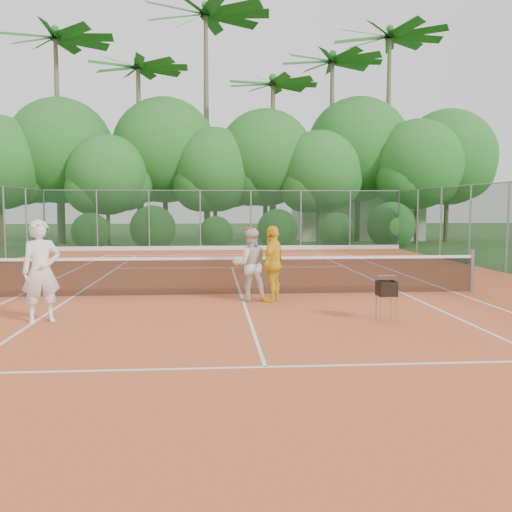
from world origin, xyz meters
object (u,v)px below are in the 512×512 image
Objects in this scene: player_white at (41,271)px; player_center_grp at (250,264)px; ball_hopper at (386,289)px; player_yellow at (273,264)px.

player_center_grp is at bearing 2.07° from player_white.
player_white is 6.61m from ball_hopper.
player_white is at bearing -152.70° from player_center_grp.
player_center_grp is 2.23× the size of ball_hopper.
player_center_grp is at bearing 137.25° from ball_hopper.
ball_hopper is at bearing -28.83° from player_white.
ball_hopper is at bearing -45.94° from player_center_grp.
player_yellow is at bearing 131.68° from ball_hopper.
player_yellow is at bearing -1.84° from player_white.
ball_hopper is (2.46, -2.54, -0.24)m from player_center_grp.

